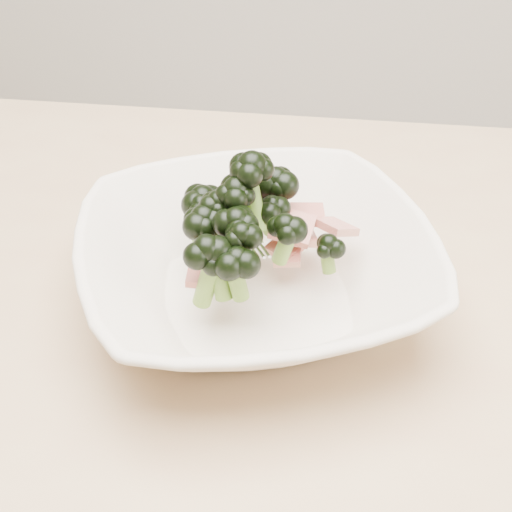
{
  "coord_description": "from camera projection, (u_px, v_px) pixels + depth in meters",
  "views": [
    {
      "loc": [
        0.1,
        -0.49,
        1.17
      ],
      "look_at": [
        0.03,
        0.0,
        0.8
      ],
      "focal_mm": 50.0,
      "sensor_mm": 36.0,
      "label": 1
    }
  ],
  "objects": [
    {
      "name": "dining_table",
      "position": [
        227.0,
        377.0,
        0.71
      ],
      "size": [
        1.2,
        0.8,
        0.75
      ],
      "color": "tan",
      "rests_on": "ground"
    },
    {
      "name": "broccoli_dish",
      "position": [
        254.0,
        261.0,
        0.63
      ],
      "size": [
        0.4,
        0.4,
        0.14
      ],
      "color": "beige",
      "rests_on": "dining_table"
    }
  ]
}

